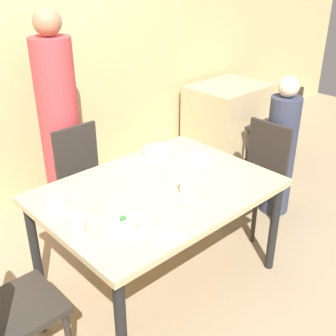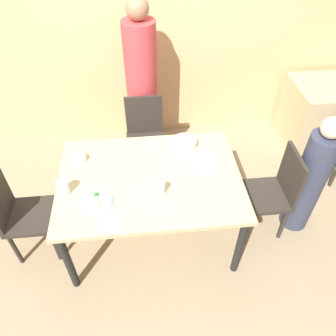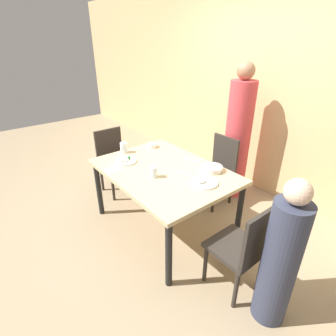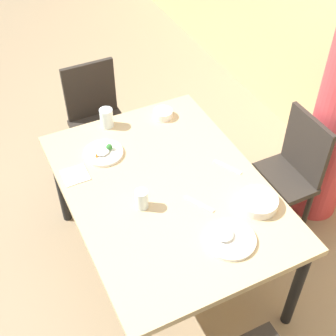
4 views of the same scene
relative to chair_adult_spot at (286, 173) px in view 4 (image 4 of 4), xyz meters
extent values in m
plane|color=#998466|center=(0.00, -0.86, -0.47)|extent=(10.00, 10.00, 0.00)
cube|color=tan|center=(0.00, -0.86, 0.24)|extent=(1.45, 1.04, 0.04)
cylinder|color=black|center=(-0.67, -1.32, -0.12)|extent=(0.06, 0.06, 0.69)
cylinder|color=black|center=(-0.67, -0.40, -0.12)|extent=(0.06, 0.06, 0.69)
cylinder|color=black|center=(0.66, -0.40, -0.12)|extent=(0.06, 0.06, 0.69)
cube|color=#2D2823|center=(0.00, -0.07, -0.05)|extent=(0.40, 0.40, 0.04)
cube|color=#2D2823|center=(0.00, 0.12, 0.18)|extent=(0.38, 0.03, 0.43)
cylinder|color=#2D2823|center=(-0.16, -0.23, -0.27)|extent=(0.04, 0.04, 0.39)
cylinder|color=#2D2823|center=(0.17, -0.23, -0.27)|extent=(0.04, 0.04, 0.39)
cylinder|color=#2D2823|center=(-0.16, 0.10, -0.27)|extent=(0.04, 0.04, 0.39)
cylinder|color=#2D2823|center=(0.17, 0.10, -0.27)|extent=(0.04, 0.04, 0.39)
cube|color=#2D2823|center=(-1.00, -0.90, -0.05)|extent=(0.40, 0.40, 0.04)
cube|color=#2D2823|center=(-1.18, -0.90, 0.18)|extent=(0.03, 0.38, 0.43)
cylinder|color=#2D2823|center=(-0.83, -1.06, -0.27)|extent=(0.04, 0.04, 0.39)
cylinder|color=#2D2823|center=(-0.83, -0.73, -0.27)|extent=(0.04, 0.04, 0.39)
cylinder|color=#2D2823|center=(-1.16, -1.06, -0.27)|extent=(0.04, 0.04, 0.39)
cylinder|color=#2D2823|center=(-1.16, -0.73, -0.27)|extent=(0.04, 0.04, 0.39)
cylinder|color=silver|center=(0.33, -0.49, 0.28)|extent=(0.21, 0.21, 0.05)
cylinder|color=#BC5123|center=(0.33, -0.49, 0.31)|extent=(0.18, 0.18, 0.01)
cylinder|color=white|center=(-0.41, -1.08, 0.27)|extent=(0.23, 0.23, 0.02)
ellipsoid|color=white|center=(-0.41, -1.09, 0.29)|extent=(0.09, 0.09, 0.02)
cone|color=orange|center=(-0.38, -1.12, 0.29)|extent=(0.02, 0.02, 0.03)
cone|color=orange|center=(-0.39, -1.10, 0.29)|extent=(0.02, 0.02, 0.03)
sphere|color=#2D702D|center=(-0.41, -1.03, 0.30)|extent=(0.04, 0.04, 0.04)
cylinder|color=white|center=(0.47, -0.74, 0.27)|extent=(0.25, 0.25, 0.02)
ellipsoid|color=white|center=(0.44, -0.76, 0.29)|extent=(0.10, 0.10, 0.03)
cone|color=orange|center=(0.45, -0.77, 0.29)|extent=(0.02, 0.02, 0.02)
cone|color=orange|center=(0.43, -0.73, 0.29)|extent=(0.02, 0.02, 0.03)
cylinder|color=white|center=(-0.58, -0.60, 0.28)|extent=(0.12, 0.12, 0.05)
cylinder|color=white|center=(-0.58, -0.60, 0.30)|extent=(0.11, 0.11, 0.01)
cylinder|color=silver|center=(0.07, -1.04, 0.31)|extent=(0.07, 0.07, 0.11)
cylinder|color=silver|center=(-0.65, -0.96, 0.32)|extent=(0.08, 0.08, 0.12)
cube|color=white|center=(-0.31, -1.28, 0.26)|extent=(0.14, 0.14, 0.01)
cube|color=silver|center=(0.01, -0.48, 0.26)|extent=(0.17, 0.10, 0.01)
cube|color=silver|center=(0.19, -0.76, 0.26)|extent=(0.17, 0.10, 0.01)
camera|label=1|loc=(-1.54, -2.60, 1.56)|focal=45.00mm
camera|label=2|loc=(-0.05, -2.69, 2.12)|focal=35.00mm
camera|label=3|loc=(1.92, -2.33, 1.49)|focal=28.00mm
camera|label=4|loc=(1.60, -1.63, 2.10)|focal=50.00mm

